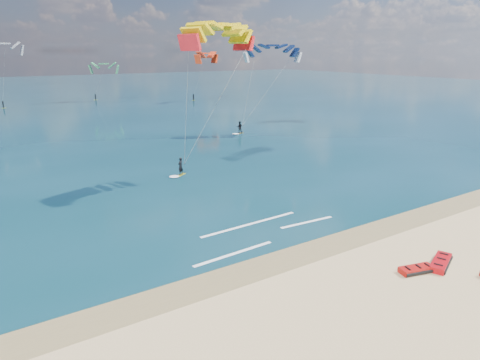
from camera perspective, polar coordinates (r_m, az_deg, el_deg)
name	(u,v)px	position (r m, az deg, el deg)	size (l,w,h in m)	color
ground	(103,143)	(56.66, -17.76, 4.73)	(320.00, 320.00, 0.00)	tan
wet_sand_strip	(289,258)	(24.51, 6.51, -10.23)	(320.00, 2.40, 0.01)	brown
sea	(30,98)	(119.12, -26.17, 9.82)	(320.00, 200.00, 0.04)	#0A2E38
packed_kite_left	(440,265)	(25.92, 25.14, -10.27)	(2.52, 1.09, 0.40)	#BD0A0F
packed_kite_mid	(416,272)	(24.70, 22.44, -11.29)	(2.04, 0.98, 0.36)	#BC110D
kitesurfer_main	(199,94)	(37.03, -5.44, 11.39)	(7.82, 6.74, 14.45)	yellow
kitesurfer_far	(258,81)	(59.06, 2.38, 13.03)	(10.09, 5.42, 13.35)	gold
shoreline_foam	(260,232)	(27.49, 2.71, -6.92)	(11.36, 3.62, 0.01)	white
distant_kites	(16,82)	(93.64, -27.71, 11.52)	(74.54, 28.94, 12.73)	red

